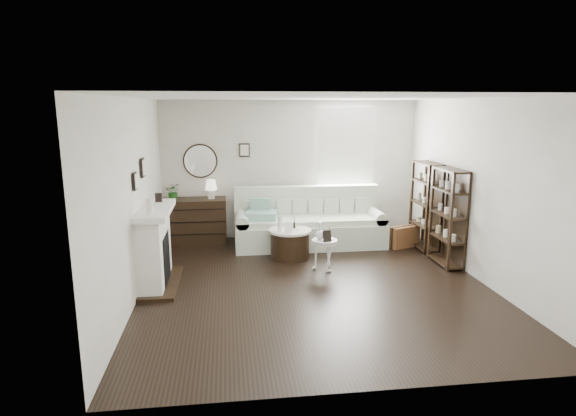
{
  "coord_description": "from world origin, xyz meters",
  "views": [
    {
      "loc": [
        -1.23,
        -6.62,
        2.59
      ],
      "look_at": [
        -0.29,
        0.8,
        0.99
      ],
      "focal_mm": 30.0,
      "sensor_mm": 36.0,
      "label": 1
    }
  ],
  "objects": [
    {
      "name": "eiffel_ped",
      "position": [
        0.35,
        0.66,
        0.59
      ],
      "size": [
        0.13,
        0.13,
        0.18
      ],
      "primitive_type": null,
      "rotation": [
        0.0,
        0.0,
        0.25
      ],
      "color": "black",
      "rests_on": "pedestal_table"
    },
    {
      "name": "suitcase",
      "position": [
        2.01,
        1.69,
        0.2
      ],
      "size": [
        0.62,
        0.4,
        0.4
      ],
      "primitive_type": "cube",
      "rotation": [
        0.0,
        0.0,
        0.38
      ],
      "color": "brown",
      "rests_on": "ground"
    },
    {
      "name": "eiffel_drum",
      "position": [
        -0.11,
        1.36,
        0.6
      ],
      "size": [
        0.12,
        0.12,
        0.19
      ],
      "primitive_type": null,
      "rotation": [
        0.0,
        0.0,
        -0.12
      ],
      "color": "black",
      "rests_on": "drum_table"
    },
    {
      "name": "table_lamp",
      "position": [
        -1.55,
        2.47,
        1.04
      ],
      "size": [
        0.27,
        0.27,
        0.36
      ],
      "primitive_type": null,
      "rotation": [
        0.0,
        0.0,
        0.21
      ],
      "color": "beige",
      "rests_on": "dresser"
    },
    {
      "name": "flask_ped",
      "position": [
        0.2,
        0.65,
        0.64
      ],
      "size": [
        0.15,
        0.15,
        0.28
      ],
      "primitive_type": null,
      "color": "silver",
      "rests_on": "pedestal_table"
    },
    {
      "name": "potted_plant",
      "position": [
        -2.25,
        2.42,
        1.02
      ],
      "size": [
        0.31,
        0.27,
        0.32
      ],
      "primitive_type": "imported",
      "rotation": [
        0.0,
        0.0,
        -0.08
      ],
      "color": "#1C5819",
      "rests_on": "dresser"
    },
    {
      "name": "shelf_unit_far",
      "position": [
        2.33,
        1.55,
        0.8
      ],
      "size": [
        0.3,
        0.8,
        1.6
      ],
      "color": "black",
      "rests_on": "ground"
    },
    {
      "name": "card_frame_drum",
      "position": [
        -0.25,
        1.13,
        0.59
      ],
      "size": [
        0.13,
        0.06,
        0.18
      ],
      "primitive_type": "cube",
      "rotation": [
        -0.21,
        0.0,
        -0.03
      ],
      "color": "white",
      "rests_on": "drum_table"
    },
    {
      "name": "dresser",
      "position": [
        -1.93,
        2.47,
        0.43
      ],
      "size": [
        1.29,
        0.55,
        0.86
      ],
      "color": "black",
      "rests_on": "ground"
    },
    {
      "name": "drum_table",
      "position": [
        -0.19,
        1.31,
        0.26
      ],
      "size": [
        0.73,
        0.73,
        0.51
      ],
      "rotation": [
        0.0,
        0.0,
        -0.33
      ],
      "color": "black",
      "rests_on": "ground"
    },
    {
      "name": "fireplace",
      "position": [
        -2.32,
        0.3,
        0.54
      ],
      "size": [
        0.5,
        1.4,
        1.84
      ],
      "color": "white",
      "rests_on": "ground"
    },
    {
      "name": "room",
      "position": [
        0.73,
        2.7,
        1.6
      ],
      "size": [
        5.5,
        5.5,
        5.5
      ],
      "color": "black",
      "rests_on": "ground"
    },
    {
      "name": "shelf_unit_near",
      "position": [
        2.33,
        0.65,
        0.8
      ],
      "size": [
        0.3,
        0.8,
        1.6
      ],
      "color": "black",
      "rests_on": "ground"
    },
    {
      "name": "card_frame_ped",
      "position": [
        0.29,
        0.52,
        0.59
      ],
      "size": [
        0.14,
        0.08,
        0.18
      ],
      "primitive_type": "cube",
      "rotation": [
        -0.21,
        0.0,
        0.19
      ],
      "color": "black",
      "rests_on": "pedestal_table"
    },
    {
      "name": "bottle_drum",
      "position": [
        -0.38,
        1.23,
        0.67
      ],
      "size": [
        0.08,
        0.08,
        0.32
      ],
      "primitive_type": "cylinder",
      "color": "silver",
      "rests_on": "drum_table"
    },
    {
      "name": "quilt",
      "position": [
        -0.64,
        1.95,
        0.63
      ],
      "size": [
        0.61,
        0.52,
        0.14
      ],
      "primitive_type": "cube",
      "rotation": [
        0.0,
        0.0,
        -0.14
      ],
      "color": "#258A5D",
      "rests_on": "sofa"
    },
    {
      "name": "sofa",
      "position": [
        0.27,
        2.09,
        0.36
      ],
      "size": [
        2.78,
        0.96,
        1.08
      ],
      "color": "beige",
      "rests_on": "ground"
    },
    {
      "name": "pedestal_table",
      "position": [
        0.27,
        0.63,
        0.45
      ],
      "size": [
        0.41,
        0.41,
        0.5
      ],
      "rotation": [
        0.0,
        0.0,
        0.41
      ],
      "color": "white",
      "rests_on": "ground"
    }
  ]
}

